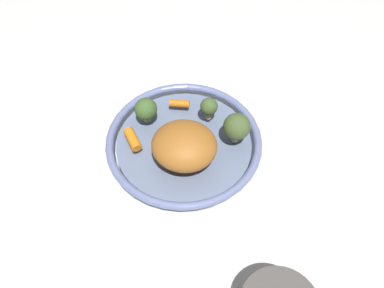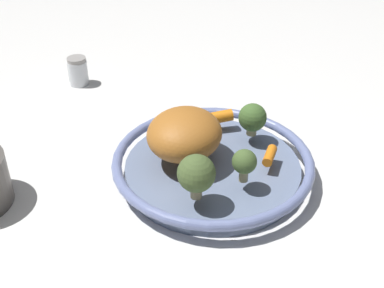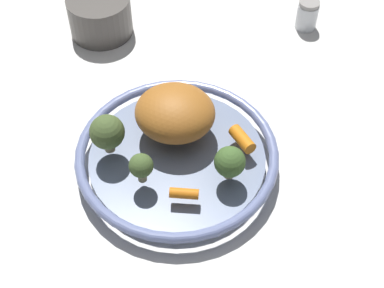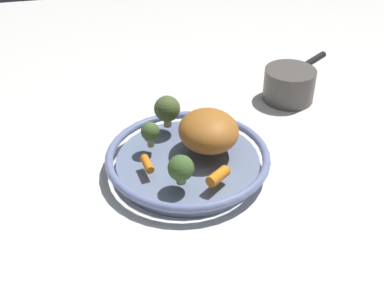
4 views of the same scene
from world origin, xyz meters
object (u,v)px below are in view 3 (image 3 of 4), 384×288
Objects in this scene: baby_carrot_center at (184,193)px; saucepan at (100,14)px; serving_bowl at (177,157)px; baby_carrot_right at (242,139)px; broccoli_floret_small at (107,132)px; broccoli_floret_mid at (141,166)px; broccoli_floret_large at (230,162)px; salt_shaker at (307,15)px; roast_chicken_piece at (175,113)px.

baby_carrot_center is 0.22× the size of saucepan.
baby_carrot_right reaches higher than serving_bowl.
saucepan is at bearing -159.21° from broccoli_floret_small.
broccoli_floret_small is at bearing -124.94° from broccoli_floret_mid.
saucepan is (-0.33, -0.31, -0.03)m from broccoli_floret_large.
baby_carrot_right is 0.07m from broccoli_floret_large.
salt_shaker is (-0.42, 0.08, -0.04)m from broccoli_floret_large.
broccoli_floret_small is (0.06, -0.09, 0.00)m from roast_chicken_piece.
baby_carrot_center is 0.81× the size of broccoli_floret_mid.
serving_bowl is 0.37m from saucepan.
salt_shaker is at bearing 163.54° from baby_carrot_center.
baby_carrot_center is at bearing -47.63° from broccoli_floret_large.
saucepan is (-0.32, -0.12, -0.04)m from broccoli_floret_small.
roast_chicken_piece is 0.66× the size of saucepan.
serving_bowl is at bearing 15.82° from roast_chicken_piece.
baby_carrot_center is 0.86× the size of baby_carrot_right.
broccoli_floret_mid is 0.94× the size of broccoli_floret_large.
baby_carrot_right is 0.41m from saucepan.
baby_carrot_right is at bearing 105.44° from broccoli_floret_small.
baby_carrot_center is (0.08, 0.03, 0.03)m from serving_bowl.
broccoli_floret_mid is (-0.02, -0.07, 0.02)m from baby_carrot_center.
broccoli_floret_small reaches higher than saucepan.
broccoli_floret_large is at bearing -8.41° from baby_carrot_right.
serving_bowl is 0.11m from broccoli_floret_large.
broccoli_floret_mid is (0.10, -0.13, 0.02)m from baby_carrot_right.
broccoli_floret_large is (-0.05, 0.06, 0.02)m from baby_carrot_center.
serving_bowl is 0.09m from baby_carrot_center.
saucepan is at bearing -76.34° from salt_shaker.
roast_chicken_piece is (-0.04, -0.01, 0.05)m from serving_bowl.
serving_bowl is 2.53× the size of roast_chicken_piece.
broccoli_floret_large is at bearing 43.25° from saucepan.
broccoli_floret_mid is 0.51m from salt_shaker.
serving_bowl is at bearing -70.58° from baby_carrot_right.
saucepan reaches higher than serving_bowl.
broccoli_floret_mid reaches higher than salt_shaker.
broccoli_floret_small is at bearing -93.09° from broccoli_floret_large.
salt_shaker is at bearing 152.38° from roast_chicken_piece.
broccoli_floret_small is at bearing -115.24° from baby_carrot_center.
broccoli_floret_large is (0.07, 0.10, -0.00)m from roast_chicken_piece.
broccoli_floret_small is at bearing -78.49° from serving_bowl.
baby_carrot_right is 0.94× the size of broccoli_floret_mid.
roast_chicken_piece reaches higher than broccoli_floret_large.
salt_shaker is at bearing 168.32° from baby_carrot_right.
baby_carrot_right is at bearing 50.38° from saucepan.
baby_carrot_center is at bearing -16.46° from salt_shaker.
broccoli_floret_large reaches higher than salt_shaker.
broccoli_floret_mid is 0.27× the size of saucepan.
saucepan is at bearing -146.44° from baby_carrot_center.
broccoli_floret_large is 0.43m from salt_shaker.
roast_chicken_piece reaches higher than baby_carrot_center.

